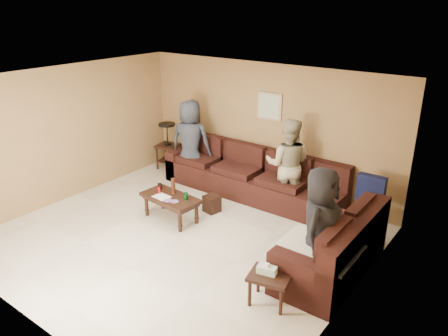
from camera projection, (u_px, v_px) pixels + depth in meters
name	position (u px, v px, depth m)	size (l,w,h in m)	color
room	(176.00, 139.00, 6.42)	(5.60, 5.50, 2.50)	beige
sectional_sofa	(273.00, 200.00, 7.58)	(4.65, 2.90, 0.97)	black
coffee_table	(171.00, 200.00, 7.48)	(1.09, 0.61, 0.72)	black
end_table_left	(168.00, 145.00, 9.72)	(0.54, 0.54, 1.04)	black
side_table_right	(269.00, 278.00, 5.41)	(0.58, 0.51, 0.56)	black
waste_bin	(212.00, 204.00, 7.84)	(0.25, 0.25, 0.30)	black
wall_art	(269.00, 106.00, 8.19)	(0.52, 0.04, 0.52)	tan
person_left	(191.00, 142.00, 8.89)	(0.84, 0.55, 1.73)	#2C323E
person_middle	(288.00, 165.00, 7.74)	(0.82, 0.64, 1.68)	tan
person_right	(319.00, 227.00, 5.69)	(0.80, 0.52, 1.64)	black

